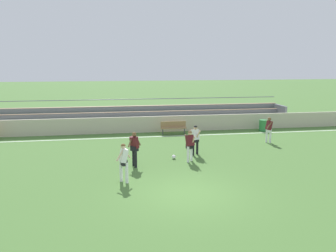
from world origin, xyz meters
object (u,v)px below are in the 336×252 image
player_dark_challenging (190,143)px  player_white_trailing_run (195,138)px  player_dark_on_ball (134,146)px  player_dark_wide_left (269,128)px  player_white_wide_right (124,159)px  trash_bin (263,125)px  bleacher_stand (114,117)px  soccer_ball (174,157)px  bench_near_wall_gap (173,126)px

player_dark_challenging → player_white_trailing_run: 1.33m
player_white_trailing_run → player_dark_on_ball: 3.78m
player_dark_wide_left → player_white_wide_right: (-9.23, -5.68, 0.04)m
trash_bin → player_white_wide_right: bearing=-138.9°
bleacher_stand → player_dark_challenging: bleacher_stand is taller
bleacher_stand → trash_bin: 11.31m
player_dark_challenging → player_dark_wide_left: player_dark_wide_left is taller
player_dark_wide_left → soccer_ball: bearing=-158.2°
bench_near_wall_gap → soccer_ball: (-1.07, -6.07, -0.44)m
player_dark_wide_left → player_dark_challenging: bearing=-151.3°
bleacher_stand → trash_bin: size_ratio=33.15×
player_white_trailing_run → player_dark_on_ball: size_ratio=0.95×
player_dark_challenging → soccer_ball: 1.25m
bench_near_wall_gap → player_dark_challenging: player_dark_challenging is taller
bleacher_stand → player_dark_wide_left: bearing=-34.4°
player_dark_challenging → player_dark_on_ball: size_ratio=0.93×
player_dark_wide_left → soccer_ball: size_ratio=7.37×
trash_bin → player_white_trailing_run: (-6.49, -5.47, 0.55)m
player_dark_on_ball → trash_bin: bearing=35.6°
player_dark_wide_left → player_dark_on_ball: bearing=-157.3°
trash_bin → soccer_ball: size_ratio=3.78×
trash_bin → soccer_ball: (-7.80, -6.08, -0.31)m
bench_near_wall_gap → player_dark_challenging: (-0.34, -6.65, 0.41)m
bench_near_wall_gap → player_white_trailing_run: (0.24, -5.46, 0.42)m
bleacher_stand → bench_near_wall_gap: bleacher_stand is taller
player_dark_wide_left → player_white_wide_right: size_ratio=0.97×
bench_near_wall_gap → player_white_wide_right: size_ratio=1.07×
trash_bin → player_dark_wide_left: player_dark_wide_left is taller
bleacher_stand → player_white_trailing_run: size_ratio=16.90×
player_dark_challenging → player_white_wide_right: 4.22m
player_white_wide_right → trash_bin: bearing=41.1°
bleacher_stand → player_dark_on_ball: bleacher_stand is taller
trash_bin → bleacher_stand: bearing=164.0°
player_white_trailing_run → player_dark_wide_left: size_ratio=1.01×
player_white_trailing_run → player_dark_wide_left: bearing=20.9°
player_dark_on_ball → player_dark_wide_left: size_ratio=1.06×
bleacher_stand → soccer_ball: size_ratio=125.39×
bench_near_wall_gap → player_white_wide_right: player_white_wide_right is taller
player_dark_challenging → player_dark_wide_left: 6.63m
bleacher_stand → player_white_wide_right: 12.27m
player_dark_challenging → player_dark_wide_left: bearing=28.7°
trash_bin → player_white_trailing_run: bearing=-139.9°
player_white_trailing_run → soccer_ball: (-1.30, -0.61, -0.86)m
trash_bin → player_dark_challenging: bearing=-136.7°
player_dark_on_ball → player_white_wide_right: 2.14m
bench_near_wall_gap → trash_bin: (6.73, 0.01, -0.13)m
trash_bin → player_dark_challenging: player_dark_challenging is taller
trash_bin → player_dark_challenging: 9.73m
trash_bin → player_dark_wide_left: size_ratio=0.51×
bench_near_wall_gap → player_dark_wide_left: player_dark_wide_left is taller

